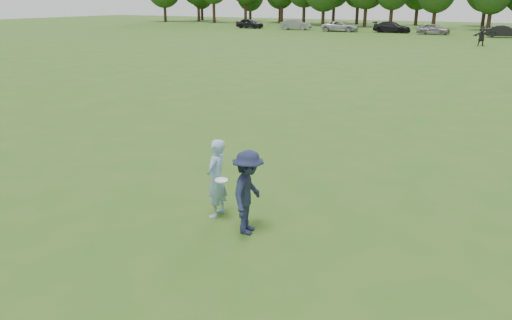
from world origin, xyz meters
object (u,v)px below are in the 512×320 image
at_px(defender, 248,192).
at_px(car_c, 341,26).
at_px(car_a, 250,23).
at_px(car_d, 392,27).
at_px(car_b, 296,25).
at_px(player_far_d, 482,36).
at_px(car_e, 434,29).
at_px(thrower, 216,178).
at_px(car_f, 504,32).

xyz_separation_m(defender, car_c, (-20.61, 60.66, -0.14)).
distance_m(car_a, car_d, 21.89).
bearing_deg(car_b, defender, -163.52).
xyz_separation_m(player_far_d, car_c, (-19.76, 14.30, -0.23)).
height_order(car_c, car_e, car_c).
bearing_deg(defender, car_e, -4.48).
height_order(thrower, car_a, thrower).
bearing_deg(car_b, car_a, 83.20).
distance_m(car_b, car_e, 19.76).
bearing_deg(car_a, car_d, -84.85).
distance_m(thrower, car_a, 70.06).
distance_m(thrower, car_f, 59.26).
xyz_separation_m(player_far_d, car_a, (-34.80, 14.87, -0.19)).
distance_m(defender, car_b, 67.41).
distance_m(thrower, car_e, 60.88).
bearing_deg(car_d, car_f, -99.46).
relative_size(car_b, car_c, 0.88).
xyz_separation_m(defender, car_f, (0.22, 59.60, -0.15)).
relative_size(thrower, car_d, 0.34).
relative_size(defender, car_e, 0.41).
bearing_deg(car_e, car_f, -97.61).
bearing_deg(player_far_d, car_d, 109.04).
distance_m(defender, player_far_d, 46.36).
relative_size(defender, car_b, 0.37).
xyz_separation_m(thrower, car_c, (-19.63, 60.31, -0.14)).
distance_m(thrower, car_b, 66.69).
xyz_separation_m(defender, car_e, (-8.12, 60.81, -0.15)).
height_order(defender, car_c, defender).
bearing_deg(car_d, car_b, 92.60).
relative_size(defender, car_d, 0.34).
height_order(car_a, car_d, car_a).
bearing_deg(thrower, car_b, -162.15).
bearing_deg(player_far_d, car_f, 64.79).
bearing_deg(car_e, car_c, 91.34).
relative_size(player_far_d, car_b, 0.41).
bearing_deg(thrower, player_far_d, 173.92).
distance_m(defender, car_c, 64.06).
relative_size(thrower, player_far_d, 0.91).
height_order(car_a, car_b, car_b).
bearing_deg(car_a, car_e, -87.68).
relative_size(car_c, car_f, 1.21).
bearing_deg(car_d, thrower, -168.09).
bearing_deg(car_d, defender, -167.29).
bearing_deg(car_a, car_b, -85.68).
relative_size(defender, car_a, 0.39).
relative_size(defender, car_f, 0.40).
distance_m(car_c, car_f, 20.86).
bearing_deg(car_e, car_a, 89.79).
height_order(car_d, car_e, car_d).
bearing_deg(car_f, thrower, 173.57).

